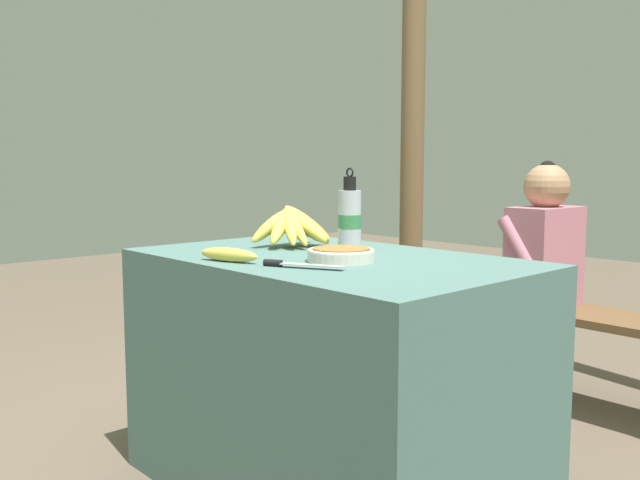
{
  "coord_description": "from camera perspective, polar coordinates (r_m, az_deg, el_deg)",
  "views": [
    {
      "loc": [
        1.54,
        -1.47,
        1.07
      ],
      "look_at": [
        -0.1,
        0.05,
        0.82
      ],
      "focal_mm": 38.0,
      "sensor_mm": 36.0,
      "label": 1
    }
  ],
  "objects": [
    {
      "name": "banana_bunch_green",
      "position": [
        3.52,
        10.2,
        -2.92
      ],
      "size": [
        0.19,
        0.29,
        0.13
      ],
      "color": "#4C381E",
      "rests_on": "wooden_bench"
    },
    {
      "name": "loose_banana_front",
      "position": [
        2.04,
        -7.7,
        -1.23
      ],
      "size": [
        0.21,
        0.1,
        0.04
      ],
      "rotation": [
        0.0,
        0.0,
        0.29
      ],
      "color": "#E0C64C",
      "rests_on": "market_counter"
    },
    {
      "name": "banana_bunch_ripe",
      "position": [
        2.38,
        -2.2,
        1.23
      ],
      "size": [
        0.23,
        0.31,
        0.16
      ],
      "color": "#4C381E",
      "rests_on": "market_counter"
    },
    {
      "name": "wooden_bench",
      "position": [
        3.31,
        15.99,
        -6.03
      ],
      "size": [
        1.68,
        0.32,
        0.44
      ],
      "color": "brown",
      "rests_on": "ground_plane"
    },
    {
      "name": "market_counter",
      "position": [
        2.23,
        0.81,
        -11.31
      ],
      "size": [
        1.25,
        0.79,
        0.78
      ],
      "color": "#4C706B",
      "rests_on": "ground_plane"
    },
    {
      "name": "serving_bowl",
      "position": [
        2.03,
        1.78,
        -1.18
      ],
      "size": [
        0.2,
        0.2,
        0.04
      ],
      "color": "silver",
      "rests_on": "market_counter"
    },
    {
      "name": "water_bottle",
      "position": [
        2.24,
        2.51,
        1.76
      ],
      "size": [
        0.08,
        0.08,
        0.28
      ],
      "color": "silver",
      "rests_on": "market_counter"
    },
    {
      "name": "support_post_near",
      "position": [
        4.16,
        7.82,
        10.43
      ],
      "size": [
        0.14,
        0.14,
        2.72
      ],
      "color": "brown",
      "rests_on": "ground_plane"
    },
    {
      "name": "seated_vendor",
      "position": [
        3.19,
        17.61,
        -1.75
      ],
      "size": [
        0.41,
        0.4,
        1.08
      ],
      "rotation": [
        0.0,
        0.0,
        3.09
      ],
      "color": "#232328",
      "rests_on": "ground_plane"
    },
    {
      "name": "knife",
      "position": [
        1.92,
        -2.37,
        -2.04
      ],
      "size": [
        0.23,
        0.12,
        0.02
      ],
      "rotation": [
        0.0,
        0.0,
        0.43
      ],
      "color": "#BCBCC1",
      "rests_on": "market_counter"
    }
  ]
}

